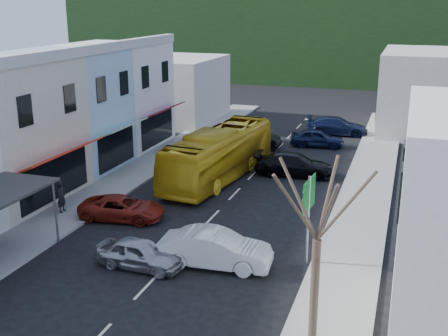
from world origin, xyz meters
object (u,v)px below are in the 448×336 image
Objects in this scene: car_silver at (140,253)px; traffic_signal at (377,96)px; direction_sign at (308,221)px; car_white at (215,251)px; bus at (219,155)px; pedestrian_left at (62,197)px; street_tree at (317,240)px; car_red at (122,207)px.

traffic_signal reaches higher than car_silver.
direction_sign is at bearing -67.20° from car_silver.
car_white is (3.04, 1.17, 0.00)m from car_silver.
bus is at bearing 5.97° from car_silver.
pedestrian_left is at bearing -118.03° from bus.
street_tree is (5.04, -4.59, 3.20)m from car_white.
bus is 10.65m from pedestrian_left.
car_red is at bearing 172.73° from direction_sign.
traffic_signal is at bearing -12.37° from car_white.
street_tree is at bearing -136.97° from car_white.
car_white is 7.53m from street_tree.
street_tree is at bearing -72.75° from direction_sign.
bus is 19.03m from street_tree.
street_tree reaches higher than traffic_signal.
street_tree is (8.97, -16.62, 2.35)m from bus.
pedestrian_left is at bearing 88.44° from car_red.
pedestrian_left is 0.42× the size of direction_sign.
traffic_signal reaches higher than car_red.
pedestrian_left is 13.84m from direction_sign.
bus is at bearing 66.98° from traffic_signal.
car_silver is at bearing -126.22° from pedestrian_left.
pedestrian_left is 33.44m from traffic_signal.
direction_sign is 0.81× the size of traffic_signal.
direction_sign is (10.25, -2.24, 1.34)m from car_red.
bus is at bearing 130.87° from direction_sign.
bus is 6.82× the size of pedestrian_left.
car_white and car_red have the same top height.
pedestrian_left is (-6.00, -8.78, -0.55)m from bus.
car_white is at bearing -65.58° from bus.
direction_sign is (3.75, 1.39, 1.34)m from car_white.
pedestrian_left is (-6.89, 4.42, 0.30)m from car_silver.
traffic_signal is at bearing 74.64° from bus.
car_white is at bearing 80.90° from traffic_signal.
traffic_signal is at bearing -10.27° from car_silver.
street_tree is at bearing -121.19° from pedestrian_left.
pedestrian_left reaches higher than car_white.
street_tree is (1.29, -5.98, 1.86)m from direction_sign.
car_red is at bearing 56.25° from car_white.
car_silver and car_red have the same top height.
car_silver is 7.38m from direction_sign.
car_white is at bearing 137.64° from street_tree.
direction_sign reaches higher than bus.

